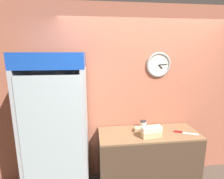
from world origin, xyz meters
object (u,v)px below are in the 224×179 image
beverage_cooler (58,122)px  sandwich_stack_bottom (151,134)px  chefs_knife (183,132)px  condiment_jar (143,124)px  sandwich_flat_left (145,130)px  sandwich_stack_middle (152,129)px

beverage_cooler → sandwich_stack_bottom: (1.27, -0.11, -0.20)m
chefs_knife → condiment_jar: 0.58m
sandwich_flat_left → chefs_knife: 0.54m
sandwich_stack_bottom → condiment_jar: condiment_jar is taller
chefs_knife → beverage_cooler: bearing=178.4°
sandwich_stack_middle → sandwich_flat_left: sandwich_stack_middle is taller
condiment_jar → sandwich_flat_left: bearing=-94.3°
sandwich_flat_left → chefs_knife: sandwich_flat_left is taller
sandwich_stack_middle → condiment_jar: 0.31m
beverage_cooler → chefs_knife: bearing=-1.6°
sandwich_stack_bottom → chefs_knife: 0.50m
condiment_jar → chefs_knife: bearing=-24.8°
beverage_cooler → sandwich_stack_middle: (1.27, -0.11, -0.12)m
beverage_cooler → condiment_jar: size_ratio=17.75×
beverage_cooler → chefs_knife: 1.78m
sandwich_flat_left → chefs_knife: (0.54, -0.09, -0.02)m
chefs_knife → condiment_jar: condiment_jar is taller
sandwich_stack_bottom → sandwich_flat_left: size_ratio=0.92×
sandwich_stack_bottom → sandwich_flat_left: (-0.04, 0.15, -0.01)m
sandwich_flat_left → beverage_cooler: bearing=-178.0°
sandwich_stack_middle → sandwich_flat_left: (-0.04, 0.15, -0.08)m
beverage_cooler → chefs_knife: (1.76, -0.05, -0.23)m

